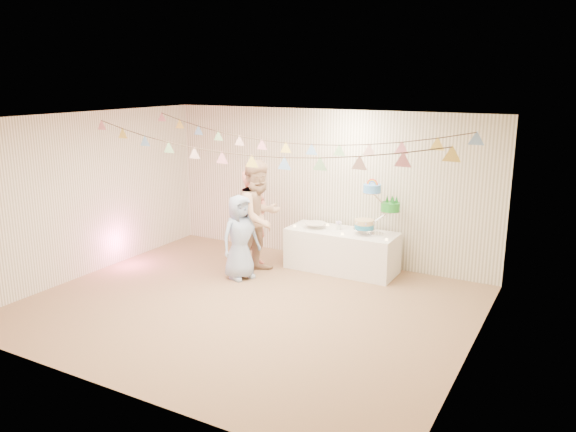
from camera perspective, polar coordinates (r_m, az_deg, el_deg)
The scene contains 23 objects.
floor at distance 7.99m, azimuth -4.08°, elevation -9.09°, with size 6.00×6.00×0.00m, color #836247.
ceiling at distance 7.37m, azimuth -4.43°, elevation 9.85°, with size 6.00×6.00×0.00m, color silver.
back_wall at distance 9.71m, azimuth 3.82°, elevation 3.12°, with size 6.00×6.00×0.00m, color white.
front_wall at distance 5.73m, azimuth -18.04°, elevation -5.29°, with size 6.00×6.00×0.00m, color white.
left_wall at distance 9.52m, azimuth -19.59°, elevation 2.10°, with size 5.00×5.00×0.00m, color white.
right_wall at distance 6.50m, azimuth 18.57°, elevation -3.09°, with size 5.00×5.00×0.00m, color white.
table at distance 9.30m, azimuth 5.48°, elevation -3.52°, with size 1.81×0.72×0.68m, color white.
cake_stand at distance 8.94m, azimuth 8.96°, elevation 1.16°, with size 0.75×0.44×0.84m, color silver, non-canonical shape.
cake_bottom at distance 9.01m, azimuth 7.85°, elevation -0.87°, with size 0.31×0.31×0.15m, color teal, non-canonical shape.
cake_middle at distance 8.98m, azimuth 10.22°, elevation 0.76°, with size 0.27×0.27×0.22m, color #1C8426, non-canonical shape.
cake_top_tier at distance 8.89m, azimuth 8.58°, elevation 2.47°, with size 0.25×0.25×0.19m, color #4D99F2, non-canonical shape.
platter at distance 9.33m, azimuth 2.80°, elevation -0.73°, with size 0.35×0.35×0.02m, color white.
posy at distance 9.25m, azimuth 5.19°, elevation -0.51°, with size 0.13×0.13×0.14m, color white, non-canonical shape.
person_adult_a at distance 9.40m, azimuth -3.54°, elevation -0.24°, with size 0.60×0.39×1.64m, color #E58977.
person_adult_b at distance 9.00m, azimuth -2.93°, elevation -0.15°, with size 0.91×0.71×1.86m, color tan.
person_child at distance 8.85m, azimuth -4.87°, elevation -2.15°, with size 0.66×0.43×1.35m, color #90A7CC.
bunting_back at distance 8.33m, azimuth -0.21°, elevation 8.64°, with size 5.60×1.10×0.40m, color pink, non-canonical shape.
bunting_front at distance 7.23m, azimuth -5.27°, elevation 7.53°, with size 5.60×0.90×0.36m, color #72A5E5, non-canonical shape.
tealight_0 at distance 9.41m, azimuth 0.69°, elevation -1.01°, with size 0.04×0.04×0.03m, color #FFD88C.
tealight_1 at distance 9.50m, azimuth 4.02°, elevation -0.90°, with size 0.04×0.04×0.03m, color #FFD88C.
tealight_2 at distance 8.97m, azimuth 5.55°, elevation -1.82°, with size 0.04×0.04×0.03m, color #FFD88C.
tealight_3 at distance 9.27m, azimuth 8.05°, elevation -1.37°, with size 0.04×0.04×0.03m, color #FFD88C.
tealight_4 at distance 8.76m, azimuth 9.98°, elevation -2.36°, with size 0.04×0.04×0.03m, color #FFD88C.
Camera 1 is at (4.03, -6.15, 3.12)m, focal length 35.00 mm.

